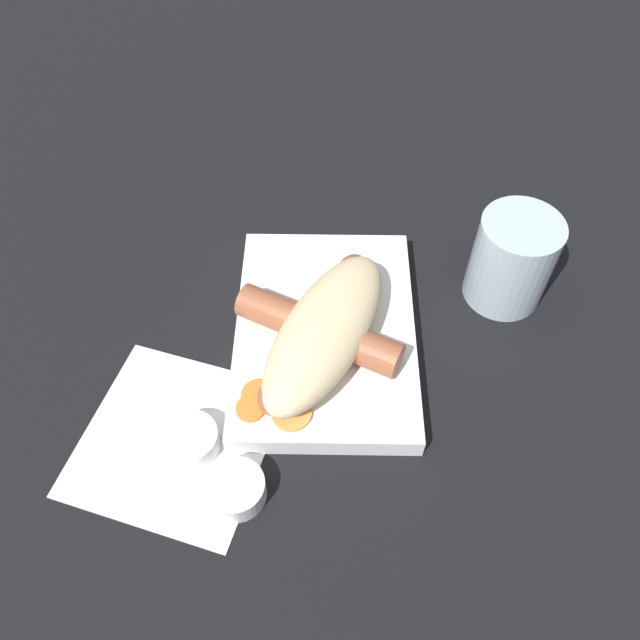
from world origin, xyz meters
TOP-DOWN VIEW (x-y plane):
  - ground_plane at (0.00, 0.00)m, footprint 3.00×3.00m
  - food_tray at (0.00, 0.00)m, footprint 0.24×0.17m
  - bread_roll at (0.02, 0.00)m, footprint 0.20×0.15m
  - sausage at (0.02, -0.01)m, footprint 0.17×0.16m
  - pickled_veggies at (0.09, -0.04)m, footprint 0.06×0.08m
  - napkin at (0.11, -0.13)m, footprint 0.20×0.20m
  - condiment_cup_near at (0.11, -0.11)m, footprint 0.05×0.05m
  - condiment_cup_far at (0.16, -0.07)m, footprint 0.05×0.05m
  - drink_glass at (-0.06, 0.18)m, footprint 0.08×0.08m

SIDE VIEW (x-z plane):
  - ground_plane at x=0.00m, z-range 0.00..0.00m
  - napkin at x=0.11m, z-range 0.00..0.00m
  - condiment_cup_near at x=0.11m, z-range 0.00..0.02m
  - condiment_cup_far at x=0.16m, z-range 0.00..0.02m
  - food_tray at x=0.00m, z-range 0.00..0.02m
  - pickled_veggies at x=0.09m, z-range 0.02..0.03m
  - sausage at x=0.02m, z-range 0.02..0.06m
  - bread_roll at x=0.02m, z-range 0.02..0.07m
  - drink_glass at x=-0.06m, z-range 0.00..0.10m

